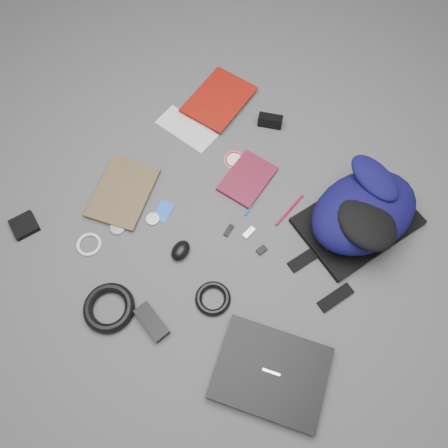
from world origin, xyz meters
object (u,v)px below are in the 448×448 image
Objects in this scene: power_brick at (152,322)px; backpack at (364,211)px; pouch at (24,225)px; compact_camera at (270,121)px; textbook_red at (198,89)px; laptop at (271,373)px; dvd_case at (247,179)px; mouse at (181,250)px; comic_book at (99,185)px.

backpack is at bearing 77.43° from power_brick.
compact_camera is at bearing 62.56° from pouch.
textbook_red is (-0.81, 0.14, -0.08)m from backpack.
laptop is 0.40m from power_brick.
textbook_red is 1.34× the size of dvd_case.
dvd_case is 0.62m from power_brick.
mouse is (-0.47, 0.15, 0.00)m from laptop.
textbook_red is 0.57m from comic_book.
compact_camera is at bearing 3.31° from textbook_red.
compact_camera is at bearing 41.69° from comic_book.
laptop reaches higher than textbook_red.
dvd_case is 2.43× the size of pouch.
laptop reaches higher than comic_book.
backpack is at bearing 40.69° from mouse.
comic_book is 0.55m from dvd_case.
laptop is 4.23× the size of mouse.
backpack is 0.43m from dvd_case.
laptop is at bearing -51.11° from dvd_case.
pouch is (-0.45, -0.87, -0.02)m from compact_camera.
backpack reaches higher than dvd_case.
power_brick reaches higher than comic_book.
dvd_case is 1.62× the size of power_brick.
comic_book is 0.41m from mouse.
power_brick is at bearing -96.20° from backpack.
compact_camera reaches higher than dvd_case.
compact_camera is at bearing 112.84° from power_brick.
mouse is at bearing 26.01° from pouch.
comic_book is (-0.87, 0.18, -0.01)m from laptop.
dvd_case is at bearing 113.15° from laptop.
power_brick reaches higher than dvd_case.
pouch is (-0.58, -0.00, -0.00)m from power_brick.
mouse is at bearing -112.64° from backpack.
pouch is (-0.50, -0.25, -0.01)m from mouse.
compact_camera is 0.63m from mouse.
comic_book is 1.31× the size of dvd_case.
pouch is at bearing -165.08° from power_brick.
compact_camera is (-0.48, 0.17, -0.06)m from backpack.
textbook_red is 2.91× the size of compact_camera.
pouch is at bearing -132.15° from dvd_case.
power_brick is at bearing 176.02° from laptop.
textbook_red is 1.02× the size of comic_book.
textbook_red is 3.49× the size of mouse.
compact_camera is 0.74× the size of power_brick.
comic_book is at bearing 69.97° from pouch.
comic_book is at bearing -94.08° from textbook_red.
pouch is at bearing -122.28° from backpack.
backpack is 2.13× the size of dvd_case.
comic_book is at bearing 165.23° from power_brick.
laptop is 0.93m from compact_camera.
backpack is at bearing -43.25° from compact_camera.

